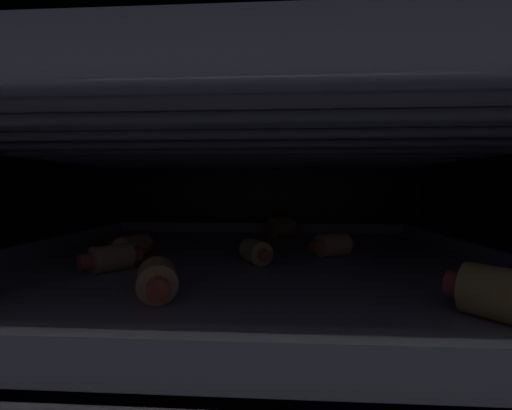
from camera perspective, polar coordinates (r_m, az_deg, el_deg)
ground_plane at (r=38.89cm, az=-0.97°, el=-24.01°), size 59.91×53.78×1.20cm
oven_wall_back at (r=60.86cm, az=0.86°, el=3.70°), size 59.91×1.20×35.47cm
oven_ceiling at (r=39.44cm, az=-1.03°, el=31.82°), size 59.91×53.78×1.20cm
heating_element at (r=38.23cm, az=-1.02°, el=28.30°), size 46.01×20.51×1.67cm
oven_rack_lower at (r=35.72cm, az=-0.98°, el=-11.22°), size 54.67×50.35×0.57cm
baking_tray_lower at (r=35.53cm, az=-0.99°, el=-9.94°), size 50.02×43.59×2.35cm
pig_in_blanket_lower_1 at (r=33.49cm, az=-0.04°, el=-8.16°), size 3.56×5.10×2.43cm
pig_in_blanket_lower_2 at (r=37.92cm, az=13.25°, el=-6.81°), size 5.28×3.83×2.56cm
pig_in_blanket_lower_3 at (r=51.65cm, az=4.46°, el=-3.80°), size 5.64×4.80×3.08cm
pig_in_blanket_lower_4 at (r=38.78cm, az=-20.61°, el=-6.72°), size 3.21×6.32×2.54cm
pig_in_blanket_lower_5 at (r=24.19cm, az=37.20°, el=-12.40°), size 5.15×5.45×3.12cm
pig_in_blanket_lower_6 at (r=33.26cm, az=-23.99°, el=-8.49°), size 4.75×5.03×2.46cm
pig_in_blanket_lower_7 at (r=24.15cm, az=-16.93°, el=-12.43°), size 3.61×5.41×2.71cm
oven_rack_upper at (r=34.81cm, az=-1.00°, el=9.38°), size 54.83×50.35×0.72cm
baking_tray_upper at (r=34.94cm, az=-1.01°, el=11.10°), size 50.02×43.59×2.89cm
pig_in_blanket_upper_0 at (r=28.22cm, az=2.66°, el=16.52°), size 4.47×4.26×2.59cm
pig_in_blanket_upper_1 at (r=47.31cm, az=-17.97°, el=10.83°), size 5.77×2.53×2.43cm
pig_in_blanket_upper_2 at (r=18.68cm, az=-12.32°, el=23.46°), size 4.19×4.92×2.54cm
pig_in_blanket_upper_3 at (r=54.46cm, az=-13.16°, el=10.22°), size 3.33×5.53×3.10cm
pig_in_blanket_upper_5 at (r=35.68cm, az=11.50°, el=13.58°), size 2.87×5.68×2.54cm
pig_in_blanket_upper_7 at (r=43.71cm, az=19.28°, el=11.81°), size 5.19×4.29×2.96cm
pig_in_blanket_upper_8 at (r=38.60cm, az=-9.38°, el=13.32°), size 4.67×3.55×3.22cm
pig_in_blanket_upper_9 at (r=35.35cm, az=-30.32°, el=13.28°), size 3.26×4.38×2.49cm
pig_in_blanket_upper_10 at (r=20.38cm, az=-32.88°, el=21.11°), size 5.12×3.55×2.44cm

